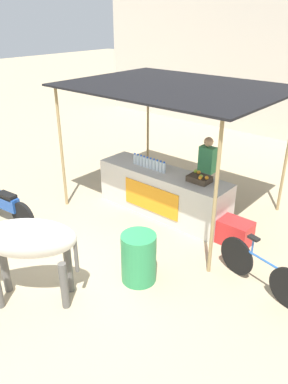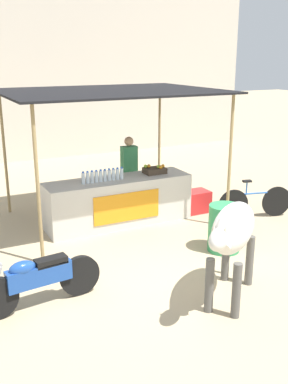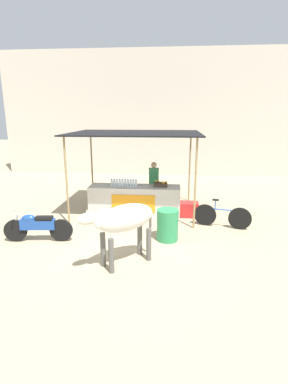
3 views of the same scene
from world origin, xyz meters
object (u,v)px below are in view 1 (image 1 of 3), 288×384
cow (24,241)px  stall_counter (163,192)px  bicycle_leaning (261,270)px  vendor_behind_counter (206,173)px  motorcycle_parked (2,203)px  water_barrel (139,258)px  fruit_crate (199,178)px  cooler_box (235,232)px

cow → stall_counter: bearing=93.0°
bicycle_leaning → vendor_behind_counter: bearing=140.6°
motorcycle_parked → bicycle_leaning: motorcycle_parked is taller
water_barrel → cow: cow is taller
vendor_behind_counter → motorcycle_parked: bearing=-131.7°
water_barrel → motorcycle_parked: motorcycle_parked is taller
stall_counter → motorcycle_parked: size_ratio=1.67×
fruit_crate → bicycle_leaning: bearing=-29.4°
stall_counter → motorcycle_parked: 3.36m
fruit_crate → cooler_box: 1.24m
stall_counter → water_barrel: stall_counter is taller
cooler_box → motorcycle_parked: 4.73m
water_barrel → motorcycle_parked: size_ratio=0.47×
water_barrel → vendor_behind_counter: bearing=100.8°
fruit_crate → motorcycle_parked: size_ratio=0.24×
stall_counter → fruit_crate: fruit_crate is taller
vendor_behind_counter → motorcycle_parked: size_ratio=0.92×
fruit_crate → bicycle_leaning: fruit_crate is taller
motorcycle_parked → bicycle_leaning: (5.00, 1.47, -0.08)m
cooler_box → bicycle_leaning: bearing=-44.4°
fruit_crate → cooler_box: bearing=-9.0°
cow → motorcycle_parked: cow is taller
stall_counter → vendor_behind_counter: (0.59, 0.75, 0.37)m
vendor_behind_counter → water_barrel: size_ratio=1.96×
cooler_box → vendor_behind_counter: bearing=145.0°
fruit_crate → cow: 3.59m
cooler_box → bicycle_leaning: bicycle_leaning is taller
vendor_behind_counter → bicycle_leaning: (2.13, -1.75, -0.50)m
stall_counter → cooler_box: (1.80, -0.10, -0.24)m
stall_counter → motorcycle_parked: bearing=-132.8°
water_barrel → stall_counter: bearing=118.6°
stall_counter → vendor_behind_counter: 1.03m
vendor_behind_counter → cooler_box: size_ratio=2.75×
cooler_box → motorcycle_parked: size_ratio=0.33×
cow → water_barrel: bearing=56.1°
water_barrel → cooler_box: bearing=71.1°
stall_counter → cooler_box: size_ratio=5.00×
vendor_behind_counter → motorcycle_parked: 4.33m
stall_counter → water_barrel: bearing=-61.4°
cow → cooler_box: bearing=64.4°
vendor_behind_counter → bicycle_leaning: vendor_behind_counter is taller
cow → motorcycle_parked: size_ratio=0.90×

